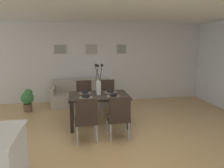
% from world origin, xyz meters
% --- Properties ---
extents(ground_plane, '(9.00, 9.00, 0.00)m').
position_xyz_m(ground_plane, '(0.00, 0.00, 0.00)').
color(ground_plane, tan).
extents(back_wall_panel, '(9.00, 0.10, 2.60)m').
position_xyz_m(back_wall_panel, '(0.00, 3.25, 1.30)').
color(back_wall_panel, silver).
rests_on(back_wall_panel, ground).
extents(ceiling_panel, '(9.00, 7.20, 0.08)m').
position_xyz_m(ceiling_panel, '(0.00, 0.40, 2.64)').
color(ceiling_panel, white).
extents(dining_table, '(1.40, 0.95, 0.74)m').
position_xyz_m(dining_table, '(-0.20, 0.94, 0.65)').
color(dining_table, black).
rests_on(dining_table, ground).
extents(dining_chair_near_left, '(0.45, 0.45, 0.92)m').
position_xyz_m(dining_chair_near_left, '(-0.54, 0.02, 0.51)').
color(dining_chair_near_left, '#33261E').
rests_on(dining_chair_near_left, ground).
extents(dining_chair_near_right, '(0.45, 0.45, 0.92)m').
position_xyz_m(dining_chair_near_right, '(-0.51, 1.82, 0.51)').
color(dining_chair_near_right, '#33261E').
rests_on(dining_chair_near_right, ground).
extents(dining_chair_far_left, '(0.46, 0.46, 0.92)m').
position_xyz_m(dining_chair_far_left, '(0.11, 0.05, 0.51)').
color(dining_chair_far_left, '#33261E').
rests_on(dining_chair_far_left, ground).
extents(dining_chair_far_right, '(0.44, 0.44, 0.92)m').
position_xyz_m(dining_chair_far_right, '(0.14, 1.85, 0.51)').
color(dining_chair_far_right, '#33261E').
rests_on(dining_chair_far_right, ground).
extents(centerpiece_vase, '(0.21, 0.23, 0.73)m').
position_xyz_m(centerpiece_vase, '(-0.20, 0.94, 1.02)').
color(centerpiece_vase, silver).
rests_on(centerpiece_vase, dining_table).
extents(placemat_near_left, '(0.32, 0.32, 0.01)m').
position_xyz_m(placemat_near_left, '(-0.52, 0.72, 0.74)').
color(placemat_near_left, '#7F705B').
rests_on(placemat_near_left, dining_table).
extents(bowl_near_left, '(0.17, 0.17, 0.07)m').
position_xyz_m(bowl_near_left, '(-0.52, 0.72, 0.78)').
color(bowl_near_left, black).
rests_on(bowl_near_left, dining_table).
extents(placemat_near_right, '(0.32, 0.32, 0.01)m').
position_xyz_m(placemat_near_right, '(-0.52, 1.15, 0.74)').
color(placemat_near_right, '#7F705B').
rests_on(placemat_near_right, dining_table).
extents(bowl_near_right, '(0.17, 0.17, 0.07)m').
position_xyz_m(bowl_near_right, '(-0.52, 1.15, 0.78)').
color(bowl_near_right, black).
rests_on(bowl_near_right, dining_table).
extents(placemat_far_left, '(0.32, 0.32, 0.01)m').
position_xyz_m(placemat_far_left, '(0.11, 0.72, 0.74)').
color(placemat_far_left, '#7F705B').
rests_on(placemat_far_left, dining_table).
extents(bowl_far_left, '(0.17, 0.17, 0.07)m').
position_xyz_m(bowl_far_left, '(0.11, 0.72, 0.78)').
color(bowl_far_left, black).
rests_on(bowl_far_left, dining_table).
extents(placemat_far_right, '(0.32, 0.32, 0.01)m').
position_xyz_m(placemat_far_right, '(0.11, 1.15, 0.74)').
color(placemat_far_right, '#7F705B').
rests_on(placemat_far_right, dining_table).
extents(bowl_far_right, '(0.17, 0.17, 0.07)m').
position_xyz_m(bowl_far_right, '(0.11, 1.15, 0.78)').
color(bowl_far_right, black).
rests_on(bowl_far_right, dining_table).
extents(sofa, '(1.83, 0.84, 0.80)m').
position_xyz_m(sofa, '(-0.57, 2.70, 0.28)').
color(sofa, '#A89E8E').
rests_on(sofa, ground).
extents(framed_picture_left, '(0.40, 0.03, 0.31)m').
position_xyz_m(framed_picture_left, '(-1.21, 3.18, 1.75)').
color(framed_picture_left, '#B2ADA3').
extents(framed_picture_center, '(0.38, 0.03, 0.33)m').
position_xyz_m(framed_picture_center, '(-0.20, 3.18, 1.75)').
color(framed_picture_center, '#B2ADA3').
extents(framed_picture_right, '(0.33, 0.03, 0.32)m').
position_xyz_m(framed_picture_right, '(0.81, 3.18, 1.75)').
color(framed_picture_right, '#B2ADA3').
extents(potted_plant, '(0.36, 0.36, 0.67)m').
position_xyz_m(potted_plant, '(-2.12, 2.28, 0.37)').
color(potted_plant, brown).
rests_on(potted_plant, ground).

